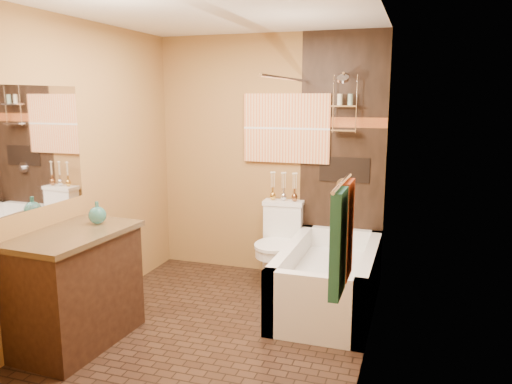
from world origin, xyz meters
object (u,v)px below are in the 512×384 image
at_px(sunset_painting, 286,128).
at_px(toilet, 278,243).
at_px(bathtub, 329,283).
at_px(vanity, 75,288).

bearing_deg(sunset_painting, toilet, -90.00).
xyz_separation_m(bathtub, vanity, (-1.72, -1.26, 0.22)).
distance_m(sunset_painting, toilet, 1.17).
bearing_deg(bathtub, vanity, -143.85).
bearing_deg(toilet, bathtub, -41.51).
relative_size(sunset_painting, bathtub, 0.60).
xyz_separation_m(sunset_painting, bathtub, (0.60, -0.73, -1.33)).
xyz_separation_m(toilet, vanity, (-1.12, -1.72, 0.03)).
bearing_deg(sunset_painting, bathtub, -50.39).
xyz_separation_m(sunset_painting, vanity, (-1.12, -1.98, -1.11)).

